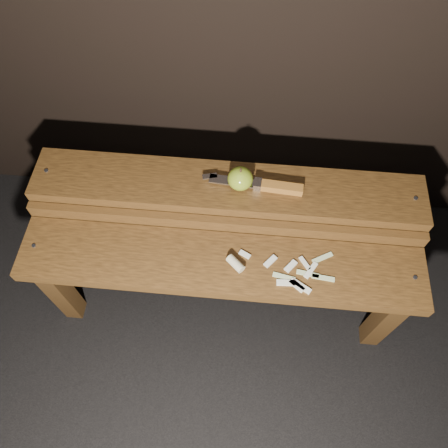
# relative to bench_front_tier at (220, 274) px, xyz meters

# --- Properties ---
(ground) EXTENTS (60.00, 60.00, 0.00)m
(ground) POSITION_rel_bench_front_tier_xyz_m (0.00, 0.06, -0.35)
(ground) COLOR black
(bench_front_tier) EXTENTS (1.20, 0.20, 0.42)m
(bench_front_tier) POSITION_rel_bench_front_tier_xyz_m (0.00, 0.00, 0.00)
(bench_front_tier) COLOR #39230E
(bench_front_tier) RESTS_ON ground
(bench_rear_tier) EXTENTS (1.20, 0.21, 0.50)m
(bench_rear_tier) POSITION_rel_bench_front_tier_xyz_m (0.00, 0.23, 0.06)
(bench_rear_tier) COLOR #39230E
(bench_rear_tier) RESTS_ON ground
(apple) EXTENTS (0.08, 0.08, 0.08)m
(apple) POSITION_rel_bench_front_tier_xyz_m (0.04, 0.23, 0.18)
(apple) COLOR olive
(apple) RESTS_ON bench_rear_tier
(knife) EXTENTS (0.31, 0.06, 0.03)m
(knife) POSITION_rel_bench_front_tier_xyz_m (0.12, 0.23, 0.16)
(knife) COLOR #965A21
(knife) RESTS_ON bench_rear_tier
(apple_scraps) EXTENTS (0.32, 0.14, 0.03)m
(apple_scraps) POSITION_rel_bench_front_tier_xyz_m (0.15, -0.00, 0.07)
(apple_scraps) COLOR beige
(apple_scraps) RESTS_ON bench_front_tier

